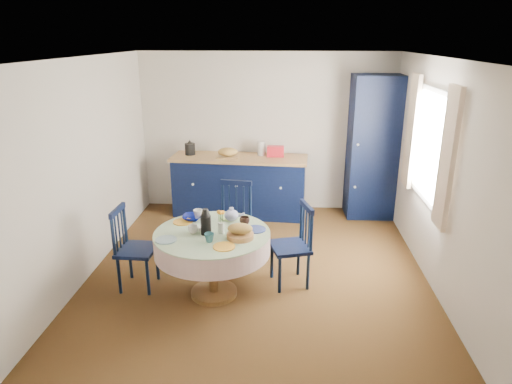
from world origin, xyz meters
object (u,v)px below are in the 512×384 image
pantry_cabinet (374,148)px  cobalt_bowl (192,218)px  chair_left (133,248)px  mug_d (198,214)px  chair_right (294,245)px  chair_far (234,221)px  mug_a (193,229)px  mug_c (245,221)px  kitchen_counter (239,185)px  dining_table (213,243)px  mug_b (209,238)px

pantry_cabinet → cobalt_bowl: (-2.39, -2.21, -0.32)m
chair_left → mug_d: (0.70, 0.26, 0.32)m
chair_right → mug_d: 1.14m
pantry_cabinet → chair_far: pantry_cabinet is taller
chair_far → cobalt_bowl: bearing=-117.6°
mug_a → mug_c: bearing=26.5°
kitchen_counter → cobalt_bowl: 2.16m
dining_table → mug_a: bearing=-172.7°
pantry_cabinet → dining_table: 3.33m
pantry_cabinet → mug_c: 2.94m
mug_a → mug_b: 0.29m
chair_right → mug_b: chair_right is taller
dining_table → mug_d: (-0.23, 0.38, 0.17)m
mug_a → mug_c: 0.58m
pantry_cabinet → chair_far: size_ratio=2.20×
pantry_cabinet → chair_left: (-3.03, -2.42, -0.61)m
chair_right → mug_b: 1.06m
mug_c → mug_d: mug_d is taller
kitchen_counter → mug_a: 2.50m
chair_right → mug_d: size_ratio=8.77×
chair_far → cobalt_bowl: chair_far is taller
kitchen_counter → chair_right: size_ratio=2.23×
dining_table → chair_far: dining_table is taller
mug_c → mug_d: 0.56m
dining_table → cobalt_bowl: (-0.29, 0.33, 0.15)m
chair_left → cobalt_bowl: 0.73m
chair_left → mug_b: 1.04m
chair_left → chair_far: bearing=-50.8°
chair_left → mug_a: size_ratio=8.71×
dining_table → chair_far: size_ratio=1.24×
mug_c → kitchen_counter: bearing=97.3°
dining_table → chair_right: bearing=19.5°
dining_table → mug_a: 0.26m
kitchen_counter → mug_c: bearing=-79.1°
pantry_cabinet → dining_table: (-2.10, -2.54, -0.47)m
chair_left → chair_right: bearing=-82.2°
chair_right → mug_d: bearing=-110.5°
dining_table → chair_far: (0.12, 0.91, -0.12)m
chair_right → mug_a: size_ratio=8.80×
kitchen_counter → cobalt_bowl: size_ratio=9.76×
chair_right → mug_c: (-0.55, -0.07, 0.31)m
dining_table → mug_d: bearing=120.7°
chair_right → cobalt_bowl: (-1.15, 0.03, 0.29)m
mug_d → cobalt_bowl: 0.08m
pantry_cabinet → mug_d: pantry_cabinet is taller
chair_right → mug_b: size_ratio=9.59×
mug_c → cobalt_bowl: mug_c is taller
cobalt_bowl → mug_b: bearing=-63.0°
dining_table → cobalt_bowl: dining_table is taller
dining_table → mug_c: 0.43m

